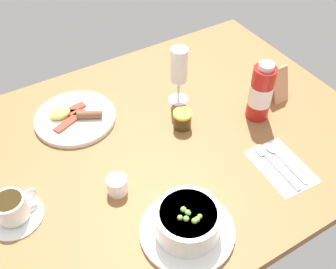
{
  "coord_description": "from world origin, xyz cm",
  "views": [
    {
      "loc": [
        -39.11,
        -65.09,
        77.26
      ],
      "look_at": [
        -1.6,
        -2.85,
        4.49
      ],
      "focal_mm": 42.45,
      "sensor_mm": 36.0,
      "label": 1
    }
  ],
  "objects_px": {
    "breakfast_plate": "(74,117)",
    "menu_card": "(277,82)",
    "creamer_jug": "(117,185)",
    "coffee_cup": "(12,209)",
    "cutlery_setting": "(280,165)",
    "porridge_bowl": "(188,223)",
    "wine_glass": "(179,68)",
    "jam_jar": "(182,119)",
    "sauce_bottle_red": "(261,93)"
  },
  "relations": [
    {
      "from": "porridge_bowl",
      "to": "creamer_jug",
      "type": "bearing_deg",
      "value": 114.16
    },
    {
      "from": "cutlery_setting",
      "to": "menu_card",
      "type": "relative_size",
      "value": 1.63
    },
    {
      "from": "cutlery_setting",
      "to": "creamer_jug",
      "type": "distance_m",
      "value": 0.42
    },
    {
      "from": "cutlery_setting",
      "to": "menu_card",
      "type": "xyz_separation_m",
      "value": [
        0.17,
        0.22,
        0.05
      ]
    },
    {
      "from": "porridge_bowl",
      "to": "cutlery_setting",
      "type": "bearing_deg",
      "value": 7.37
    },
    {
      "from": "porridge_bowl",
      "to": "cutlery_setting",
      "type": "xyz_separation_m",
      "value": [
        0.31,
        0.04,
        -0.04
      ]
    },
    {
      "from": "coffee_cup",
      "to": "porridge_bowl",
      "type": "bearing_deg",
      "value": -37.17
    },
    {
      "from": "jam_jar",
      "to": "sauce_bottle_red",
      "type": "height_order",
      "value": "sauce_bottle_red"
    },
    {
      "from": "coffee_cup",
      "to": "creamer_jug",
      "type": "height_order",
      "value": "coffee_cup"
    },
    {
      "from": "sauce_bottle_red",
      "to": "menu_card",
      "type": "relative_size",
      "value": 1.65
    },
    {
      "from": "jam_jar",
      "to": "wine_glass",
      "type": "bearing_deg",
      "value": 63.24
    },
    {
      "from": "sauce_bottle_red",
      "to": "menu_card",
      "type": "bearing_deg",
      "value": 21.28
    },
    {
      "from": "coffee_cup",
      "to": "jam_jar",
      "type": "height_order",
      "value": "coffee_cup"
    },
    {
      "from": "creamer_jug",
      "to": "sauce_bottle_red",
      "type": "distance_m",
      "value": 0.47
    },
    {
      "from": "jam_jar",
      "to": "menu_card",
      "type": "distance_m",
      "value": 0.31
    },
    {
      "from": "coffee_cup",
      "to": "creamer_jug",
      "type": "xyz_separation_m",
      "value": [
        0.23,
        -0.06,
        -0.01
      ]
    },
    {
      "from": "breakfast_plate",
      "to": "menu_card",
      "type": "distance_m",
      "value": 0.6
    },
    {
      "from": "cutlery_setting",
      "to": "menu_card",
      "type": "distance_m",
      "value": 0.28
    },
    {
      "from": "cutlery_setting",
      "to": "menu_card",
      "type": "height_order",
      "value": "menu_card"
    },
    {
      "from": "creamer_jug",
      "to": "menu_card",
      "type": "distance_m",
      "value": 0.57
    },
    {
      "from": "porridge_bowl",
      "to": "wine_glass",
      "type": "height_order",
      "value": "wine_glass"
    },
    {
      "from": "menu_card",
      "to": "creamer_jug",
      "type": "bearing_deg",
      "value": -172.07
    },
    {
      "from": "wine_glass",
      "to": "porridge_bowl",
      "type": "bearing_deg",
      "value": -119.69
    },
    {
      "from": "cutlery_setting",
      "to": "coffee_cup",
      "type": "xyz_separation_m",
      "value": [
        -0.62,
        0.2,
        0.03
      ]
    },
    {
      "from": "sauce_bottle_red",
      "to": "menu_card",
      "type": "distance_m",
      "value": 0.11
    },
    {
      "from": "porridge_bowl",
      "to": "menu_card",
      "type": "xyz_separation_m",
      "value": [
        0.48,
        0.26,
        0.02
      ]
    },
    {
      "from": "porridge_bowl",
      "to": "creamer_jug",
      "type": "height_order",
      "value": "porridge_bowl"
    },
    {
      "from": "porridge_bowl",
      "to": "coffee_cup",
      "type": "distance_m",
      "value": 0.39
    },
    {
      "from": "coffee_cup",
      "to": "sauce_bottle_red",
      "type": "distance_m",
      "value": 0.7
    },
    {
      "from": "wine_glass",
      "to": "menu_card",
      "type": "xyz_separation_m",
      "value": [
        0.26,
        -0.14,
        -0.06
      ]
    },
    {
      "from": "creamer_jug",
      "to": "menu_card",
      "type": "bearing_deg",
      "value": 7.93
    },
    {
      "from": "coffee_cup",
      "to": "menu_card",
      "type": "distance_m",
      "value": 0.8
    },
    {
      "from": "creamer_jug",
      "to": "coffee_cup",
      "type": "bearing_deg",
      "value": 166.44
    },
    {
      "from": "wine_glass",
      "to": "menu_card",
      "type": "height_order",
      "value": "wine_glass"
    },
    {
      "from": "breakfast_plate",
      "to": "porridge_bowl",
      "type": "bearing_deg",
      "value": -80.95
    },
    {
      "from": "jam_jar",
      "to": "menu_card",
      "type": "height_order",
      "value": "menu_card"
    },
    {
      "from": "wine_glass",
      "to": "creamer_jug",
      "type": "bearing_deg",
      "value": -145.01
    },
    {
      "from": "jam_jar",
      "to": "menu_card",
      "type": "xyz_separation_m",
      "value": [
        0.31,
        -0.03,
        0.03
      ]
    },
    {
      "from": "breakfast_plate",
      "to": "menu_card",
      "type": "relative_size",
      "value": 2.11
    },
    {
      "from": "porridge_bowl",
      "to": "breakfast_plate",
      "type": "relative_size",
      "value": 0.91
    },
    {
      "from": "coffee_cup",
      "to": "sauce_bottle_red",
      "type": "bearing_deg",
      "value": -1.42
    },
    {
      "from": "cutlery_setting",
      "to": "wine_glass",
      "type": "bearing_deg",
      "value": 103.35
    },
    {
      "from": "creamer_jug",
      "to": "breakfast_plate",
      "type": "height_order",
      "value": "creamer_jug"
    },
    {
      "from": "porridge_bowl",
      "to": "coffee_cup",
      "type": "xyz_separation_m",
      "value": [
        -0.31,
        0.24,
        -0.01
      ]
    },
    {
      "from": "sauce_bottle_red",
      "to": "coffee_cup",
      "type": "bearing_deg",
      "value": 178.58
    },
    {
      "from": "porridge_bowl",
      "to": "menu_card",
      "type": "bearing_deg",
      "value": 28.21
    },
    {
      "from": "cutlery_setting",
      "to": "porridge_bowl",
      "type": "bearing_deg",
      "value": -172.63
    },
    {
      "from": "cutlery_setting",
      "to": "sauce_bottle_red",
      "type": "distance_m",
      "value": 0.21
    },
    {
      "from": "wine_glass",
      "to": "sauce_bottle_red",
      "type": "distance_m",
      "value": 0.24
    },
    {
      "from": "wine_glass",
      "to": "coffee_cup",
      "type": "bearing_deg",
      "value": -163.53
    }
  ]
}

